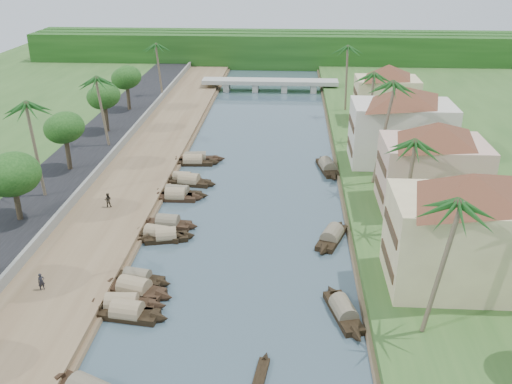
# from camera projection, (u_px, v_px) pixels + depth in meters

# --- Properties ---
(ground) EXTENTS (220.00, 220.00, 0.00)m
(ground) POSITION_uv_depth(u_px,v_px,m) (240.00, 275.00, 52.81)
(ground) COLOR #3A4D57
(ground) RESTS_ON ground
(left_bank) EXTENTS (10.00, 180.00, 0.80)m
(left_bank) POSITION_uv_depth(u_px,v_px,m) (127.00, 184.00, 71.84)
(left_bank) COLOR brown
(left_bank) RESTS_ON ground
(right_bank) EXTENTS (16.00, 180.00, 1.20)m
(right_bank) POSITION_uv_depth(u_px,v_px,m) (408.00, 189.00, 69.80)
(right_bank) COLOR #2F5421
(right_bank) RESTS_ON ground
(road) EXTENTS (8.00, 180.00, 1.40)m
(road) POSITION_uv_depth(u_px,v_px,m) (61.00, 180.00, 72.20)
(road) COLOR black
(road) RESTS_ON ground
(retaining_wall) EXTENTS (0.40, 180.00, 1.10)m
(retaining_wall) POSITION_uv_depth(u_px,v_px,m) (94.00, 176.00, 71.70)
(retaining_wall) COLOR gray
(retaining_wall) RESTS_ON left_bank
(treeline) EXTENTS (120.00, 14.00, 8.00)m
(treeline) POSITION_uv_depth(u_px,v_px,m) (274.00, 49.00, 142.70)
(treeline) COLOR #163D10
(treeline) RESTS_ON ground
(bridge) EXTENTS (28.00, 4.00, 2.40)m
(bridge) POSITION_uv_depth(u_px,v_px,m) (270.00, 83.00, 117.99)
(bridge) COLOR #A0A197
(bridge) RESTS_ON ground
(building_near) EXTENTS (14.85, 14.85, 10.20)m
(building_near) POSITION_uv_depth(u_px,v_px,m) (464.00, 229.00, 47.36)
(building_near) COLOR beige
(building_near) RESTS_ON right_bank
(building_mid) EXTENTS (14.11, 14.11, 9.70)m
(building_mid) POSITION_uv_depth(u_px,v_px,m) (433.00, 164.00, 62.04)
(building_mid) COLOR #CBAB90
(building_mid) RESTS_ON right_bank
(building_far) EXTENTS (15.59, 15.59, 10.20)m
(building_far) POSITION_uv_depth(u_px,v_px,m) (402.00, 125.00, 74.81)
(building_far) COLOR beige
(building_far) RESTS_ON right_bank
(building_distant) EXTENTS (12.62, 12.62, 9.20)m
(building_distant) POSITION_uv_depth(u_px,v_px,m) (386.00, 92.00, 93.25)
(building_distant) COLOR beige
(building_distant) RESTS_ON right_bank
(sampan_1) EXTENTS (7.47, 2.65, 2.18)m
(sampan_1) POSITION_uv_depth(u_px,v_px,m) (127.00, 313.00, 46.68)
(sampan_1) COLOR black
(sampan_1) RESTS_ON ground
(sampan_2) EXTENTS (7.82, 1.97, 2.07)m
(sampan_2) POSITION_uv_depth(u_px,v_px,m) (122.00, 304.00, 47.77)
(sampan_2) COLOR black
(sampan_2) RESTS_ON ground
(sampan_3) EXTENTS (6.91, 2.74, 1.88)m
(sampan_3) POSITION_uv_depth(u_px,v_px,m) (137.00, 278.00, 51.53)
(sampan_3) COLOR black
(sampan_3) RESTS_ON ground
(sampan_4) EXTENTS (7.91, 3.81, 2.21)m
(sampan_4) POSITION_uv_depth(u_px,v_px,m) (134.00, 289.00, 49.91)
(sampan_4) COLOR black
(sampan_4) RESTS_ON ground
(sampan_5) EXTENTS (6.40, 2.98, 2.02)m
(sampan_5) POSITION_uv_depth(u_px,v_px,m) (166.00, 237.00, 58.79)
(sampan_5) COLOR black
(sampan_5) RESTS_ON ground
(sampan_6) EXTENTS (7.03, 2.27, 2.09)m
(sampan_6) POSITION_uv_depth(u_px,v_px,m) (168.00, 224.00, 61.57)
(sampan_6) COLOR black
(sampan_6) RESTS_ON ground
(sampan_7) EXTENTS (7.42, 2.97, 1.97)m
(sampan_7) POSITION_uv_depth(u_px,v_px,m) (157.00, 234.00, 59.34)
(sampan_7) COLOR black
(sampan_7) RESTS_ON ground
(sampan_8) EXTENTS (6.91, 1.92, 2.15)m
(sampan_8) POSITION_uv_depth(u_px,v_px,m) (176.00, 196.00, 68.19)
(sampan_8) COLOR black
(sampan_8) RESTS_ON ground
(sampan_9) EXTENTS (8.08, 2.25, 2.04)m
(sampan_9) POSITION_uv_depth(u_px,v_px,m) (177.00, 193.00, 69.12)
(sampan_9) COLOR black
(sampan_9) RESTS_ON ground
(sampan_10) EXTENTS (6.60, 1.82, 1.86)m
(sampan_10) POSITION_uv_depth(u_px,v_px,m) (182.00, 179.00, 73.34)
(sampan_10) COLOR black
(sampan_10) RESTS_ON ground
(sampan_11) EXTENTS (7.63, 2.85, 2.16)m
(sampan_11) POSITION_uv_depth(u_px,v_px,m) (189.00, 181.00, 72.52)
(sampan_11) COLOR black
(sampan_11) RESTS_ON ground
(sampan_12) EXTENTS (8.84, 2.81, 2.09)m
(sampan_12) POSITION_uv_depth(u_px,v_px,m) (195.00, 159.00, 80.12)
(sampan_12) COLOR black
(sampan_12) RESTS_ON ground
(sampan_13) EXTENTS (7.78, 2.06, 2.13)m
(sampan_13) POSITION_uv_depth(u_px,v_px,m) (193.00, 162.00, 79.10)
(sampan_13) COLOR black
(sampan_13) RESTS_ON ground
(sampan_14) EXTENTS (3.57, 8.25, 2.00)m
(sampan_14) POSITION_uv_depth(u_px,v_px,m) (343.00, 311.00, 46.88)
(sampan_14) COLOR black
(sampan_14) RESTS_ON ground
(sampan_15) EXTENTS (4.31, 8.12, 2.16)m
(sampan_15) POSITION_uv_depth(u_px,v_px,m) (332.00, 237.00, 58.81)
(sampan_15) COLOR black
(sampan_15) RESTS_ON ground
(sampan_16) EXTENTS (3.34, 9.11, 2.19)m
(sampan_16) POSITION_uv_depth(u_px,v_px,m) (328.00, 167.00, 77.14)
(sampan_16) COLOR black
(sampan_16) RESTS_ON ground
(canoe_0) EXTENTS (1.55, 6.04, 0.79)m
(canoe_0) POSITION_uv_depth(u_px,v_px,m) (259.00, 380.00, 39.97)
(canoe_0) COLOR black
(canoe_0) RESTS_ON ground
(canoe_1) EXTENTS (4.44, 1.42, 0.71)m
(canoe_1) POSITION_uv_depth(u_px,v_px,m) (139.00, 280.00, 51.85)
(canoe_1) COLOR black
(canoe_1) RESTS_ON ground
(canoe_2) EXTENTS (5.92, 3.33, 0.89)m
(canoe_2) POSITION_uv_depth(u_px,v_px,m) (191.00, 182.00, 73.09)
(canoe_2) COLOR black
(canoe_2) RESTS_ON ground
(palm_0) EXTENTS (3.20, 3.20, 12.35)m
(palm_0) POSITION_uv_depth(u_px,v_px,m) (444.00, 205.00, 38.98)
(palm_0) COLOR brown
(palm_0) RESTS_ON ground
(palm_1) EXTENTS (3.20, 3.20, 11.26)m
(palm_1) POSITION_uv_depth(u_px,v_px,m) (412.00, 144.00, 54.21)
(palm_1) COLOR brown
(palm_1) RESTS_ON ground
(palm_2) EXTENTS (3.20, 3.20, 13.91)m
(palm_2) POSITION_uv_depth(u_px,v_px,m) (384.00, 86.00, 65.29)
(palm_2) COLOR brown
(palm_2) RESTS_ON ground
(palm_3) EXTENTS (3.20, 3.20, 11.60)m
(palm_3) POSITION_uv_depth(u_px,v_px,m) (373.00, 76.00, 80.82)
(palm_3) COLOR brown
(palm_3) RESTS_ON ground
(palm_5) EXTENTS (3.20, 3.20, 12.42)m
(palm_5) POSITION_uv_depth(u_px,v_px,m) (30.00, 106.00, 61.93)
(palm_5) COLOR brown
(palm_5) RESTS_ON ground
(palm_6) EXTENTS (3.20, 3.20, 11.29)m
(palm_6) POSITION_uv_depth(u_px,v_px,m) (101.00, 80.00, 78.80)
(palm_6) COLOR brown
(palm_6) RESTS_ON ground
(palm_7) EXTENTS (3.20, 3.20, 12.55)m
(palm_7) POSITION_uv_depth(u_px,v_px,m) (349.00, 48.00, 96.59)
(palm_7) COLOR brown
(palm_7) RESTS_ON ground
(palm_8) EXTENTS (3.20, 3.20, 11.13)m
(palm_8) POSITION_uv_depth(u_px,v_px,m) (158.00, 46.00, 106.12)
(palm_8) COLOR brown
(palm_8) RESTS_ON ground
(tree_2) EXTENTS (5.40, 5.40, 7.31)m
(tree_2) POSITION_uv_depth(u_px,v_px,m) (12.00, 175.00, 58.41)
(tree_2) COLOR #4D3F2C
(tree_2) RESTS_ON ground
(tree_3) EXTENTS (4.58, 4.58, 7.44)m
(tree_3) POSITION_uv_depth(u_px,v_px,m) (65.00, 128.00, 71.68)
(tree_3) COLOR #4D3F2C
(tree_3) RESTS_ON ground
(tree_4) EXTENTS (4.53, 4.53, 7.40)m
(tree_4) POSITION_uv_depth(u_px,v_px,m) (104.00, 97.00, 86.55)
(tree_4) COLOR #4D3F2C
(tree_4) RESTS_ON ground
(tree_5) EXTENTS (4.57, 4.57, 7.50)m
(tree_5) POSITION_uv_depth(u_px,v_px,m) (127.00, 78.00, 98.23)
(tree_5) COLOR #4D3F2C
(tree_5) RESTS_ON ground
(tree_6) EXTENTS (3.97, 3.97, 6.71)m
(tree_6) POSITION_uv_depth(u_px,v_px,m) (438.00, 124.00, 75.84)
(tree_6) COLOR #4D3F2C
(tree_6) RESTS_ON ground
(person_near) EXTENTS (0.68, 0.66, 1.57)m
(person_near) POSITION_uv_depth(u_px,v_px,m) (41.00, 282.00, 48.83)
(person_near) COLOR black
(person_near) RESTS_ON left_bank
(person_far) EXTENTS (0.87, 0.70, 1.68)m
(person_far) POSITION_uv_depth(u_px,v_px,m) (108.00, 200.00, 64.28)
(person_far) COLOR #312C22
(person_far) RESTS_ON left_bank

